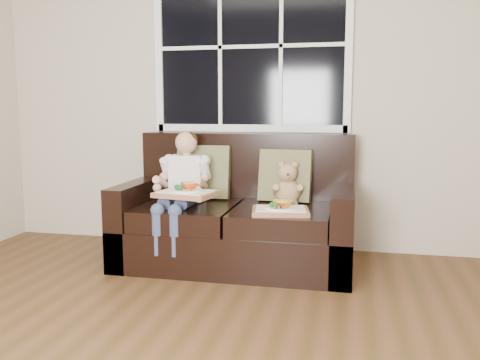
% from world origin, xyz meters
% --- Properties ---
extents(window_back, '(1.62, 0.04, 1.37)m').
position_xyz_m(window_back, '(-0.08, 2.48, 1.65)').
color(window_back, black).
rests_on(window_back, room_walls).
extents(loveseat, '(1.70, 0.92, 0.96)m').
position_xyz_m(loveseat, '(-0.08, 2.02, 0.31)').
color(loveseat, black).
rests_on(loveseat, ground).
extents(pillow_left, '(0.43, 0.22, 0.43)m').
position_xyz_m(pillow_left, '(-0.40, 2.17, 0.66)').
color(pillow_left, olive).
rests_on(pillow_left, loveseat).
extents(pillow_right, '(0.40, 0.20, 0.40)m').
position_xyz_m(pillow_right, '(0.25, 2.17, 0.65)').
color(pillow_right, olive).
rests_on(pillow_right, loveseat).
extents(child, '(0.36, 0.59, 0.82)m').
position_xyz_m(child, '(-0.48, 1.90, 0.63)').
color(child, white).
rests_on(child, loveseat).
extents(teddy_bear, '(0.21, 0.26, 0.33)m').
position_xyz_m(teddy_bear, '(0.28, 2.06, 0.58)').
color(teddy_bear, tan).
rests_on(teddy_bear, loveseat).
extents(tray_left, '(0.45, 0.38, 0.09)m').
position_xyz_m(tray_left, '(-0.38, 1.70, 0.57)').
color(tray_left, '#A9724C').
rests_on(tray_left, child).
extents(tray_right, '(0.42, 0.35, 0.09)m').
position_xyz_m(tray_right, '(0.28, 1.71, 0.48)').
color(tray_right, '#A9724C').
rests_on(tray_right, loveseat).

